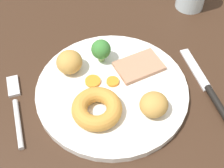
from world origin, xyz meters
TOP-DOWN VIEW (x-y plane):
  - dining_table at (0.00, 0.00)cm, footprint 120.00×84.00cm
  - dinner_plate at (-3.11, 1.19)cm, footprint 26.85×26.85cm
  - meat_slice_main at (2.73, 4.77)cm, footprint 9.56×7.62cm
  - yorkshire_pudding at (-6.60, -3.49)cm, footprint 8.27×8.27cm
  - roast_potato_left at (2.48, -4.94)cm, footprint 6.43×6.37cm
  - roast_potato_right at (-9.73, 6.93)cm, footprint 6.49×6.53cm
  - carrot_coin_front at (-6.20, 3.10)cm, footprint 2.76×2.76cm
  - carrot_coin_back at (-2.75, 2.28)cm, footprint 2.24×2.24cm
  - broccoli_floret at (-3.70, 8.13)cm, footprint 3.63×3.63cm
  - fork at (-19.93, 1.18)cm, footprint 2.85×15.32cm
  - knife at (13.89, -2.48)cm, footprint 2.73×18.56cm

SIDE VIEW (x-z plane):
  - dining_table at x=0.00cm, z-range 0.00..3.60cm
  - fork at x=-19.93cm, z-range 3.54..4.44cm
  - knife at x=13.89cm, z-range 3.45..4.65cm
  - dinner_plate at x=-3.11cm, z-range 3.60..5.00cm
  - carrot_coin_front at x=-6.20cm, z-range 5.00..5.49cm
  - carrot_coin_back at x=-2.75cm, z-range 5.00..5.53cm
  - meat_slice_main at x=2.73cm, z-range 5.00..5.80cm
  - yorkshire_pudding at x=-6.60cm, z-range 5.00..7.61cm
  - roast_potato_left at x=2.48cm, z-range 5.00..8.60cm
  - roast_potato_right at x=-9.73cm, z-range 5.00..8.99cm
  - broccoli_floret at x=-3.70cm, z-range 5.40..10.00cm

